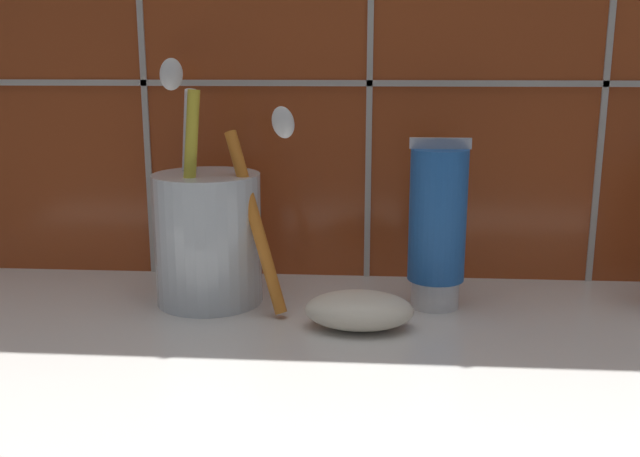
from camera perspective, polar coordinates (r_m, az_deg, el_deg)
sink_counter at (r=48.38cm, az=1.32°, el=-10.07°), size 75.04×30.87×2.00cm
tile_wall_backsplash at (r=60.25cm, az=2.22°, el=17.11°), size 85.04×1.72×48.43cm
toothbrush_cup at (r=54.80cm, az=-8.94°, el=-0.42°), size 12.13×10.81×18.45cm
toothpaste_tube at (r=53.44cm, az=9.37°, el=0.24°), size 4.44×4.23×12.77cm
soap_bar at (r=49.74cm, az=3.15°, el=-6.55°), size 7.55×4.70×2.64cm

